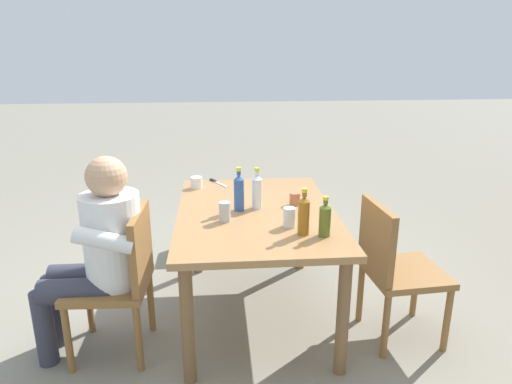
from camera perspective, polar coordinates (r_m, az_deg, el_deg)
ground_plane at (r=3.24m, az=0.00°, el=-14.64°), size 24.00×24.00×0.00m
dining_table at (r=2.94m, az=0.00°, el=-3.95°), size 1.42×0.98×0.74m
chair_near_right at (r=2.76m, az=-16.21°, el=-9.84°), size 0.46×0.46×0.87m
chair_far_right at (r=2.89m, az=16.58°, el=-8.59°), size 0.47×0.47×0.87m
person_in_white_shirt at (r=2.72m, az=-18.77°, el=-6.65°), size 0.47×0.62×1.18m
bottle_clear at (r=2.91m, az=0.13°, el=0.14°), size 0.06×0.06×0.27m
bottle_olive at (r=2.52m, az=8.49°, el=-3.32°), size 0.06×0.06×0.23m
bottle_amber at (r=2.52m, az=5.91°, el=-2.81°), size 0.06×0.06×0.26m
bottle_blue at (r=2.87m, az=-2.12°, el=-0.02°), size 0.06×0.06×0.28m
cup_terracotta at (r=3.00m, az=4.81°, el=-0.85°), size 0.07×0.07×0.08m
cup_steel at (r=2.71m, az=-3.89°, el=-2.46°), size 0.07×0.07×0.12m
cup_glass at (r=2.64m, az=4.15°, el=-3.13°), size 0.07×0.07×0.11m
cup_white at (r=3.37m, az=-7.34°, el=1.17°), size 0.08×0.08×0.08m
table_knife at (r=3.49m, az=-4.80°, el=1.19°), size 0.22×0.14×0.01m
backpack_by_near_side at (r=4.15m, az=-5.86°, el=-3.86°), size 0.30×0.26×0.44m
backpack_by_far_side at (r=4.24m, az=1.39°, el=-3.10°), size 0.32×0.21×0.47m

